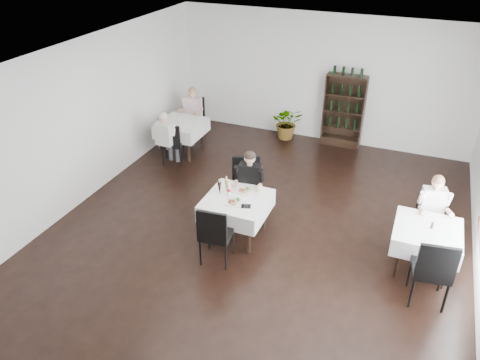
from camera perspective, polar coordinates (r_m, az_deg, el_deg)
name	(u,v)px	position (r m, az deg, el deg)	size (l,w,h in m)	color
room_shell	(254,162)	(7.30, 1.73, 2.16)	(9.00, 9.00, 9.00)	black
wine_shelf	(343,112)	(11.26, 12.50, 8.12)	(0.90, 0.28, 1.75)	black
main_table	(237,206)	(7.84, -0.42, -3.14)	(1.03, 1.03, 0.77)	black
left_table	(182,128)	(10.77, -7.13, 6.30)	(0.98, 0.98, 0.77)	black
right_table	(427,237)	(7.68, 21.79, -6.43)	(0.98, 0.98, 0.77)	black
potted_tree	(287,123)	(11.58, 5.80, 6.98)	(0.74, 0.64, 0.82)	#29591E
main_chair_far	(246,183)	(8.45, 0.77, -0.39)	(0.67, 0.67, 1.11)	black
main_chair_near	(215,232)	(7.28, -3.10, -6.35)	(0.53, 0.53, 1.05)	black
left_chair_far	(195,116)	(11.50, -5.56, 7.78)	(0.58, 0.58, 1.03)	black
left_chair_near	(171,142)	(10.29, -8.37, 4.66)	(0.56, 0.57, 0.97)	black
right_chair_far	(430,219)	(8.26, 22.18, -4.42)	(0.57, 0.57, 0.96)	black
right_chair_near	(433,268)	(7.05, 22.46, -9.94)	(0.58, 0.59, 1.13)	black
diner_main	(249,182)	(8.16, 1.05, -0.27)	(0.54, 0.55, 1.37)	#414249
diner_left_far	(192,111)	(11.29, -5.86, 8.40)	(0.51, 0.51, 1.35)	#414249
diner_left_near	(166,135)	(10.19, -8.99, 5.49)	(0.49, 0.49, 1.28)	#414249
diner_right_far	(433,207)	(8.15, 22.49, -3.08)	(0.55, 0.57, 1.32)	#414249
plate_far	(244,191)	(7.93, 0.52, -1.31)	(0.29, 0.29, 0.08)	white
plate_near	(234,202)	(7.63, -0.70, -2.70)	(0.29, 0.29, 0.08)	white
pilsner_dark	(219,188)	(7.80, -2.52, -1.01)	(0.07, 0.07, 0.30)	black
pilsner_lager	(227,186)	(7.86, -1.65, -0.72)	(0.07, 0.07, 0.31)	gold
coke_bottle	(229,189)	(7.81, -1.35, -1.10)	(0.07, 0.07, 0.27)	silver
napkin_cutlery	(246,206)	(7.55, 0.74, -3.20)	(0.19, 0.17, 0.02)	black
pepper_mill	(432,225)	(7.60, 22.38, -5.15)	(0.04, 0.04, 0.10)	black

